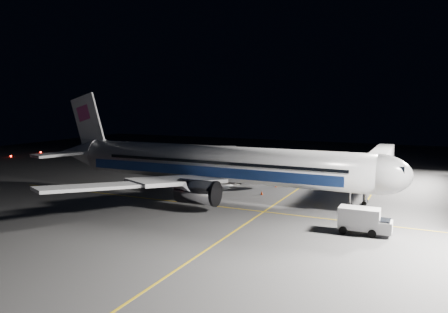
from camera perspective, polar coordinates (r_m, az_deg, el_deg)
ground at (r=69.79m, az=-0.84°, el=-5.23°), size 200.00×200.00×0.00m
guide_line_main at (r=66.12m, az=7.02°, el=-5.99°), size 0.25×80.00×0.01m
guide_line_cross at (r=64.59m, az=-3.19°, el=-6.26°), size 70.00×0.25×0.01m
guide_line_side at (r=73.22m, az=18.50°, el=-5.01°), size 0.25×40.00×0.01m
airliner at (r=69.33m, az=-1.64°, el=-0.97°), size 61.48×54.22×16.64m
jet_bridge at (r=80.34m, az=19.32°, el=-0.66°), size 3.60×34.40×6.30m
service_truck at (r=52.83m, az=17.82°, el=-7.91°), size 5.90×2.71×2.99m
baggage_tug at (r=80.50m, az=2.11°, el=-3.04°), size 2.46×2.21×1.49m
safety_cone_a at (r=71.01m, az=4.96°, el=-4.76°), size 0.44×0.44×0.66m
safety_cone_b at (r=77.56m, az=6.77°, el=-3.79°), size 0.37×0.37×0.55m
safety_cone_c at (r=77.78m, az=-4.22°, el=-3.70°), size 0.42×0.42×0.64m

